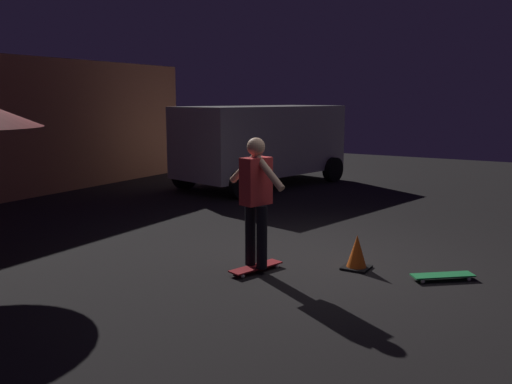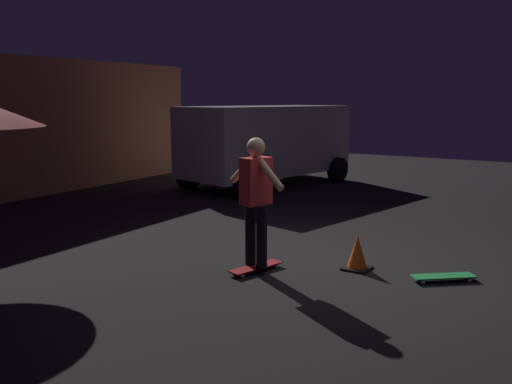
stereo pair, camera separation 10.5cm
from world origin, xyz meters
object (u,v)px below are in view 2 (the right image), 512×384
(parked_van, at_px, (267,140))
(traffic_cone, at_px, (357,254))
(skateboard_spare, at_px, (443,277))
(skater, at_px, (256,193))
(skateboard_ridden, at_px, (256,267))

(parked_van, height_order, traffic_cone, parked_van)
(traffic_cone, bearing_deg, skateboard_spare, -83.52)
(skateboard_spare, bearing_deg, skater, 112.43)
(skateboard_spare, relative_size, skater, 0.44)
(parked_van, height_order, skateboard_spare, parked_van)
(parked_van, relative_size, skater, 2.94)
(skater, relative_size, traffic_cone, 3.63)
(parked_van, distance_m, skateboard_spare, 7.70)
(skateboard_ridden, bearing_deg, skateboard_spare, -67.57)
(skateboard_spare, xyz_separation_m, skater, (-0.89, 2.16, 0.98))
(skater, bearing_deg, traffic_cone, -54.68)
(skateboard_ridden, xyz_separation_m, skater, (0.00, 0.00, 0.98))
(skateboard_ridden, bearing_deg, parked_van, 29.25)
(parked_van, bearing_deg, skateboard_spare, -133.02)
(skateboard_spare, bearing_deg, traffic_cone, 96.48)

